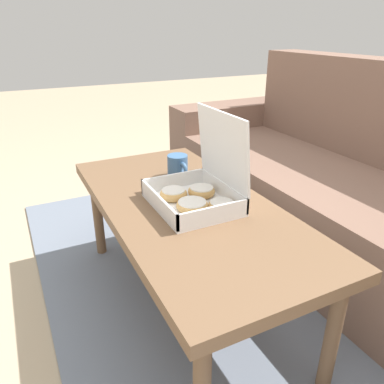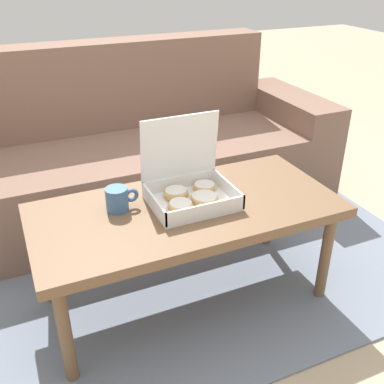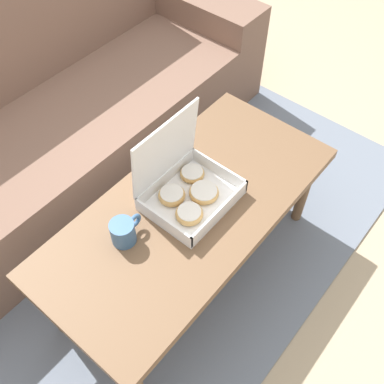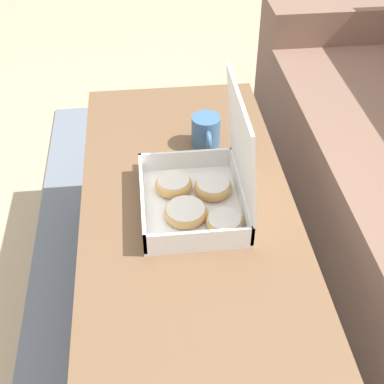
{
  "view_description": "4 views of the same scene",
  "coord_description": "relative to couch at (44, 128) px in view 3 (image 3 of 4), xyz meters",
  "views": [
    {
      "loc": [
        1.06,
        -0.58,
        1.02
      ],
      "look_at": [
        0.03,
        -0.07,
        0.5
      ],
      "focal_mm": 35.0,
      "sensor_mm": 36.0,
      "label": 1
    },
    {
      "loc": [
        -0.57,
        -1.41,
        1.29
      ],
      "look_at": [
        0.03,
        -0.07,
        0.5
      ],
      "focal_mm": 42.0,
      "sensor_mm": 36.0,
      "label": 2
    },
    {
      "loc": [
        -0.71,
        -0.68,
        1.72
      ],
      "look_at": [
        0.03,
        -0.07,
        0.5
      ],
      "focal_mm": 42.0,
      "sensor_mm": 36.0,
      "label": 3
    },
    {
      "loc": [
        1.01,
        -0.18,
        1.36
      ],
      "look_at": [
        0.03,
        -0.07,
        0.5
      ],
      "focal_mm": 50.0,
      "sensor_mm": 36.0,
      "label": 4
    }
  ],
  "objects": [
    {
      "name": "ground_plane",
      "position": [
        0.0,
        -0.78,
        -0.3
      ],
      "size": [
        12.0,
        12.0,
        0.0
      ],
      "primitive_type": "plane",
      "color": "tan"
    },
    {
      "name": "area_rug",
      "position": [
        0.0,
        -0.48,
        -0.29
      ],
      "size": [
        2.41,
        1.76,
        0.01
      ],
      "primitive_type": "cube",
      "color": "slate",
      "rests_on": "ground_plane"
    },
    {
      "name": "couch",
      "position": [
        0.0,
        0.0,
        0.0
      ],
      "size": [
        2.29,
        0.77,
        0.88
      ],
      "color": "#7A5B4C",
      "rests_on": "ground_plane"
    },
    {
      "name": "coffee_table",
      "position": [
        0.0,
        -0.86,
        0.11
      ],
      "size": [
        1.15,
        0.54,
        0.45
      ],
      "color": "brown",
      "rests_on": "ground_plane"
    },
    {
      "name": "pastry_box",
      "position": [
        0.03,
        -0.83,
        0.21
      ],
      "size": [
        0.31,
        0.26,
        0.31
      ],
      "color": "white",
      "rests_on": "coffee_table"
    },
    {
      "name": "coffee_mug",
      "position": [
        -0.24,
        -0.78,
        0.2
      ],
      "size": [
        0.12,
        0.08,
        0.09
      ],
      "color": "#3D6693",
      "rests_on": "coffee_table"
    }
  ]
}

